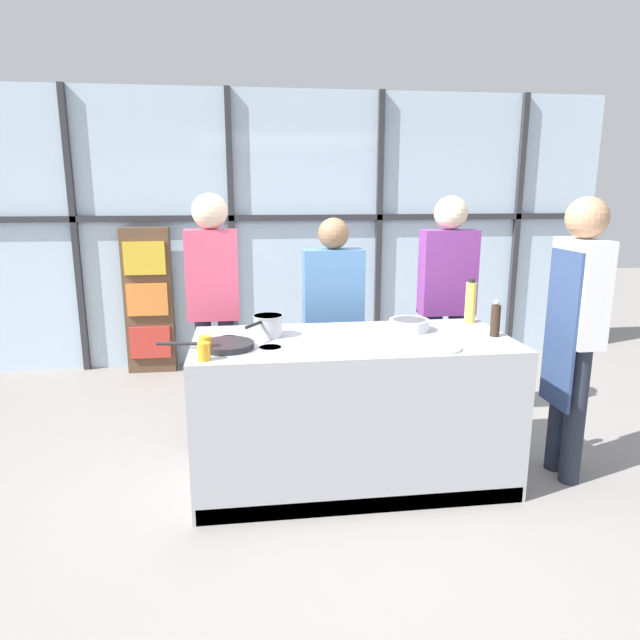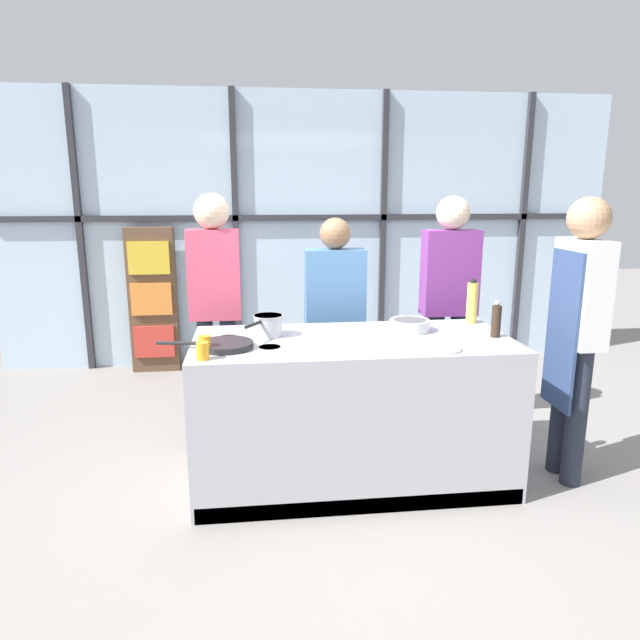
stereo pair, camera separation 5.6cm
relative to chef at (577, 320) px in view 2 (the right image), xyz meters
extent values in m
plane|color=gray|center=(-1.37, 0.15, -1.05)|extent=(18.00, 18.00, 0.00)
cube|color=silver|center=(-1.37, 2.80, 0.35)|extent=(6.40, 0.04, 2.80)
cube|color=#2D2D33|center=(-1.37, 2.75, 0.49)|extent=(6.40, 0.06, 0.06)
cube|color=#2D2D33|center=(-3.67, 2.75, 0.35)|extent=(0.06, 0.06, 2.80)
cube|color=#2D2D33|center=(-2.13, 2.75, 0.35)|extent=(0.06, 0.06, 2.80)
cube|color=#2D2D33|center=(-0.60, 2.75, 0.35)|extent=(0.06, 0.06, 2.80)
cube|color=#2D2D33|center=(0.94, 2.75, 0.35)|extent=(0.06, 0.06, 2.80)
cube|color=brown|center=(-2.98, 2.62, -0.31)|extent=(0.47, 0.16, 1.46)
cube|color=red|center=(-2.98, 2.53, -0.72)|extent=(0.40, 0.03, 0.32)
cube|color=orange|center=(-2.98, 2.53, -0.28)|extent=(0.40, 0.03, 0.32)
cube|color=gold|center=(-2.98, 2.53, 0.13)|extent=(0.40, 0.03, 0.32)
cube|color=#A8AAB2|center=(-1.37, 0.15, -0.58)|extent=(1.96, 0.88, 0.93)
cube|color=black|center=(-2.00, 0.15, -0.12)|extent=(0.52, 0.52, 0.01)
cube|color=black|center=(-1.37, -0.28, -1.00)|extent=(1.92, 0.03, 0.10)
cylinder|color=#38383D|center=(-2.13, 0.02, -0.12)|extent=(0.13, 0.13, 0.01)
cylinder|color=#38383D|center=(-1.88, 0.02, -0.12)|extent=(0.13, 0.13, 0.01)
cylinder|color=#38383D|center=(-2.13, 0.27, -0.12)|extent=(0.13, 0.13, 0.01)
cylinder|color=#38383D|center=(-1.88, 0.27, -0.12)|extent=(0.13, 0.13, 0.01)
cylinder|color=#232838|center=(0.01, -0.09, -0.60)|extent=(0.13, 0.13, 0.89)
cylinder|color=#232838|center=(0.01, 0.09, -0.60)|extent=(0.13, 0.13, 0.89)
cube|color=white|center=(0.01, 0.00, 0.17)|extent=(0.18, 0.39, 0.64)
sphere|color=tan|center=(0.01, 0.00, 0.62)|extent=(0.25, 0.25, 0.25)
cube|color=navy|center=(-0.09, 0.00, -0.06)|extent=(0.02, 0.34, 0.98)
cylinder|color=#232838|center=(-2.16, 0.95, -0.59)|extent=(0.12, 0.12, 0.90)
cylinder|color=#232838|center=(-2.33, 0.95, -0.59)|extent=(0.12, 0.12, 0.90)
cube|color=#DB4C6B|center=(-2.25, 0.95, 0.18)|extent=(0.37, 0.17, 0.65)
sphere|color=beige|center=(-2.25, 0.95, 0.63)|extent=(0.25, 0.25, 0.25)
cylinder|color=black|center=(-1.27, 0.95, -0.64)|extent=(0.14, 0.14, 0.81)
cylinder|color=black|center=(-1.47, 0.95, -0.64)|extent=(0.14, 0.14, 0.81)
cube|color=#4C7AAD|center=(-1.37, 0.95, 0.06)|extent=(0.44, 0.20, 0.59)
sphere|color=#8C6647|center=(-1.37, 0.95, 0.47)|extent=(0.23, 0.23, 0.23)
cylinder|color=#232838|center=(-0.39, 0.95, -0.60)|extent=(0.13, 0.13, 0.89)
cylinder|color=#232838|center=(-0.58, 0.95, -0.60)|extent=(0.13, 0.13, 0.89)
cube|color=#7A3384|center=(-0.49, 0.95, 0.17)|extent=(0.42, 0.19, 0.64)
sphere|color=beige|center=(-0.49, 0.95, 0.61)|extent=(0.25, 0.25, 0.25)
cylinder|color=#232326|center=(-2.13, 0.02, -0.09)|extent=(0.31, 0.31, 0.04)
cylinder|color=#B26B2D|center=(-2.13, 0.02, -0.08)|extent=(0.24, 0.24, 0.01)
cylinder|color=#232326|center=(-2.41, 0.07, -0.09)|extent=(0.25, 0.06, 0.02)
cylinder|color=silver|center=(-1.88, 0.27, -0.05)|extent=(0.18, 0.18, 0.13)
cylinder|color=silver|center=(-1.88, 0.27, 0.02)|extent=(0.18, 0.18, 0.01)
cylinder|color=black|center=(-1.97, 0.13, 0.00)|extent=(0.10, 0.14, 0.02)
cylinder|color=white|center=(-0.92, -0.14, -0.11)|extent=(0.27, 0.27, 0.01)
cylinder|color=silver|center=(-0.97, 0.30, -0.08)|extent=(0.26, 0.26, 0.07)
cylinder|color=#4C4C51|center=(-0.97, 0.30, -0.04)|extent=(0.21, 0.21, 0.01)
cylinder|color=#E0CC4C|center=(-0.49, 0.47, 0.03)|extent=(0.07, 0.07, 0.28)
cylinder|color=black|center=(-0.49, 0.47, 0.18)|extent=(0.04, 0.04, 0.02)
cylinder|color=#332319|center=(-0.48, 0.09, -0.01)|extent=(0.06, 0.06, 0.20)
sphere|color=#B2B2B7|center=(-0.48, 0.09, 0.10)|extent=(0.04, 0.04, 0.04)
cylinder|color=orange|center=(-2.24, -0.19, -0.06)|extent=(0.07, 0.07, 0.10)
cylinder|color=orange|center=(-2.24, -0.05, -0.06)|extent=(0.07, 0.07, 0.10)
camera|label=1|loc=(-2.01, -3.18, 0.79)|focal=32.00mm
camera|label=2|loc=(-1.96, -3.19, 0.79)|focal=32.00mm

